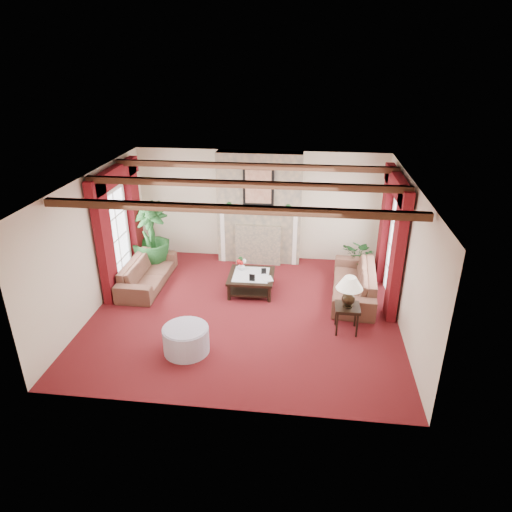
# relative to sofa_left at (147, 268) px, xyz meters

# --- Properties ---
(floor) EXTENTS (6.00, 6.00, 0.00)m
(floor) POSITION_rel_sofa_left_xyz_m (2.33, -0.92, -0.39)
(floor) COLOR #410B12
(floor) RESTS_ON ground
(ceiling) EXTENTS (6.00, 6.00, 0.00)m
(ceiling) POSITION_rel_sofa_left_xyz_m (2.33, -0.92, 2.31)
(ceiling) COLOR white
(ceiling) RESTS_ON floor
(back_wall) EXTENTS (6.00, 0.02, 2.70)m
(back_wall) POSITION_rel_sofa_left_xyz_m (2.33, 1.83, 0.96)
(back_wall) COLOR beige
(back_wall) RESTS_ON ground
(left_wall) EXTENTS (0.02, 5.50, 2.70)m
(left_wall) POSITION_rel_sofa_left_xyz_m (-0.67, -0.92, 0.96)
(left_wall) COLOR beige
(left_wall) RESTS_ON ground
(right_wall) EXTENTS (0.02, 5.50, 2.70)m
(right_wall) POSITION_rel_sofa_left_xyz_m (5.33, -0.92, 0.96)
(right_wall) COLOR beige
(right_wall) RESTS_ON ground
(ceiling_beams) EXTENTS (6.00, 3.00, 0.12)m
(ceiling_beams) POSITION_rel_sofa_left_xyz_m (2.33, -0.92, 2.25)
(ceiling_beams) COLOR #391F12
(ceiling_beams) RESTS_ON ceiling
(fireplace) EXTENTS (2.00, 0.52, 2.70)m
(fireplace) POSITION_rel_sofa_left_xyz_m (2.33, 1.63, 2.31)
(fireplace) COLOR tan
(fireplace) RESTS_ON ground
(french_door_left) EXTENTS (0.10, 1.10, 2.16)m
(french_door_left) POSITION_rel_sofa_left_xyz_m (-0.64, 0.08, 1.74)
(french_door_left) COLOR white
(french_door_left) RESTS_ON ground
(french_door_right) EXTENTS (0.10, 1.10, 2.16)m
(french_door_right) POSITION_rel_sofa_left_xyz_m (5.30, 0.08, 1.74)
(french_door_right) COLOR white
(french_door_right) RESTS_ON ground
(curtains_left) EXTENTS (0.20, 2.40, 2.55)m
(curtains_left) POSITION_rel_sofa_left_xyz_m (-0.53, 0.08, 2.16)
(curtains_left) COLOR #520A0E
(curtains_left) RESTS_ON ground
(curtains_right) EXTENTS (0.20, 2.40, 2.55)m
(curtains_right) POSITION_rel_sofa_left_xyz_m (5.19, 0.08, 2.16)
(curtains_right) COLOR #520A0E
(curtains_right) RESTS_ON ground
(sofa_left) EXTENTS (2.02, 0.61, 0.79)m
(sofa_left) POSITION_rel_sofa_left_xyz_m (0.00, 0.00, 0.00)
(sofa_left) COLOR #3A0F1C
(sofa_left) RESTS_ON ground
(sofa_right) EXTENTS (2.28, 0.94, 0.86)m
(sofa_right) POSITION_rel_sofa_left_xyz_m (4.54, 0.03, 0.03)
(sofa_right) COLOR #3A0F1C
(sofa_right) RESTS_ON ground
(potted_palm) EXTENTS (0.92, 1.62, 0.90)m
(potted_palm) POSITION_rel_sofa_left_xyz_m (-0.16, 0.85, 0.06)
(potted_palm) COLOR black
(potted_palm) RESTS_ON ground
(small_plant) EXTENTS (1.62, 1.63, 0.69)m
(small_plant) POSITION_rel_sofa_left_xyz_m (4.76, 1.10, -0.05)
(small_plant) COLOR black
(small_plant) RESTS_ON ground
(coffee_table) EXTENTS (0.99, 0.99, 0.40)m
(coffee_table) POSITION_rel_sofa_left_xyz_m (2.34, -0.05, -0.20)
(coffee_table) COLOR black
(coffee_table) RESTS_ON ground
(side_table) EXTENTS (0.52, 0.52, 0.53)m
(side_table) POSITION_rel_sofa_left_xyz_m (4.30, -1.37, -0.13)
(side_table) COLOR black
(side_table) RESTS_ON ground
(ottoman) EXTENTS (0.80, 0.80, 0.47)m
(ottoman) POSITION_rel_sofa_left_xyz_m (1.50, -2.34, -0.16)
(ottoman) COLOR #A199AE
(ottoman) RESTS_ON ground
(table_lamp) EXTENTS (0.48, 0.48, 0.61)m
(table_lamp) POSITION_rel_sofa_left_xyz_m (4.30, -1.37, 0.45)
(table_lamp) COLOR black
(table_lamp) RESTS_ON side_table
(flower_vase) EXTENTS (0.18, 0.18, 0.17)m
(flower_vase) POSITION_rel_sofa_left_xyz_m (2.10, 0.18, 0.09)
(flower_vase) COLOR silver
(flower_vase) RESTS_ON coffee_table
(book) EXTENTS (0.21, 0.14, 0.27)m
(book) POSITION_rel_sofa_left_xyz_m (2.62, -0.25, 0.14)
(book) COLOR black
(book) RESTS_ON coffee_table
(photo_frame_a) EXTENTS (0.12, 0.04, 0.16)m
(photo_frame_a) POSITION_rel_sofa_left_xyz_m (2.40, -0.34, 0.08)
(photo_frame_a) COLOR black
(photo_frame_a) RESTS_ON coffee_table
(photo_frame_b) EXTENTS (0.11, 0.04, 0.14)m
(photo_frame_b) POSITION_rel_sofa_left_xyz_m (2.61, 0.02, 0.07)
(photo_frame_b) COLOR black
(photo_frame_b) RESTS_ON coffee_table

